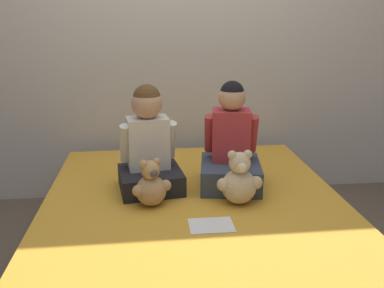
{
  "coord_description": "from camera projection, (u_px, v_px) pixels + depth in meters",
  "views": [
    {
      "loc": [
        -0.23,
        -1.92,
        1.36
      ],
      "look_at": [
        0.0,
        0.19,
        0.69
      ],
      "focal_mm": 38.0,
      "sensor_mm": 36.0,
      "label": 1
    }
  ],
  "objects": [
    {
      "name": "child_on_left",
      "position": [
        149.0,
        147.0,
        2.28
      ],
      "size": [
        0.39,
        0.37,
        0.6
      ],
      "rotation": [
        0.0,
        0.0,
        0.14
      ],
      "color": "black",
      "rests_on": "bed"
    },
    {
      "name": "wall_behind_bed",
      "position": [
        178.0,
        32.0,
        2.96
      ],
      "size": [
        8.0,
        0.06,
        2.5
      ],
      "color": "beige",
      "rests_on": "ground_plane"
    },
    {
      "name": "bed",
      "position": [
        196.0,
        240.0,
        2.19
      ],
      "size": [
        1.63,
        1.98,
        0.41
      ],
      "color": "#997F60",
      "rests_on": "ground_plane"
    },
    {
      "name": "child_on_right",
      "position": [
        231.0,
        148.0,
        2.34
      ],
      "size": [
        0.39,
        0.42,
        0.61
      ],
      "rotation": [
        0.0,
        0.0,
        -0.16
      ],
      "color": "#384251",
      "rests_on": "bed"
    },
    {
      "name": "ground_plane",
      "position": [
        196.0,
        273.0,
        2.25
      ],
      "size": [
        14.0,
        14.0,
        0.0
      ],
      "primitive_type": "plane",
      "color": "brown"
    },
    {
      "name": "sign_card",
      "position": [
        211.0,
        225.0,
        1.92
      ],
      "size": [
        0.21,
        0.15,
        0.0
      ],
      "color": "white",
      "rests_on": "bed"
    },
    {
      "name": "teddy_bear_held_by_right_child",
      "position": [
        239.0,
        181.0,
        2.13
      ],
      "size": [
        0.24,
        0.18,
        0.29
      ],
      "rotation": [
        0.0,
        0.0,
        0.02
      ],
      "color": "#D1B78E",
      "rests_on": "bed"
    },
    {
      "name": "teddy_bear_held_by_left_child",
      "position": [
        151.0,
        186.0,
        2.11
      ],
      "size": [
        0.2,
        0.16,
        0.25
      ],
      "rotation": [
        0.0,
        0.0,
        0.36
      ],
      "color": "tan",
      "rests_on": "bed"
    }
  ]
}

